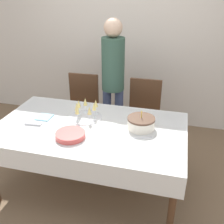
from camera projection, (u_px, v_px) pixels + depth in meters
name	position (u px, v px, depth m)	size (l,w,h in m)	color
ground_plane	(92.00, 185.00, 2.91)	(12.00, 12.00, 0.00)	brown
wall_back	(126.00, 34.00, 3.78)	(8.00, 0.05, 2.70)	silver
dining_table	(90.00, 135.00, 2.62)	(1.87, 1.09, 0.75)	white
dining_chair_far_left	(82.00, 107.00, 3.53)	(0.44, 0.44, 0.95)	#51331E
dining_chair_far_right	(143.00, 114.00, 3.34)	(0.43, 0.43, 0.95)	#51331E
birthday_cake	(141.00, 123.00, 2.52)	(0.27, 0.27, 0.19)	silver
champagne_tray	(85.00, 111.00, 2.71)	(0.35, 0.35, 0.18)	silver
plate_stack_main	(70.00, 135.00, 2.39)	(0.27, 0.27, 0.05)	#CC4C47
cake_knife	(136.00, 138.00, 2.38)	(0.29, 0.12, 0.00)	silver
fork_pile	(34.00, 123.00, 2.61)	(0.17, 0.07, 0.02)	silver
napkin_pile	(44.00, 117.00, 2.74)	(0.15, 0.15, 0.01)	#8CC6E0
person_standing	(113.00, 74.00, 3.23)	(0.28, 0.28, 1.67)	#3F4C72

